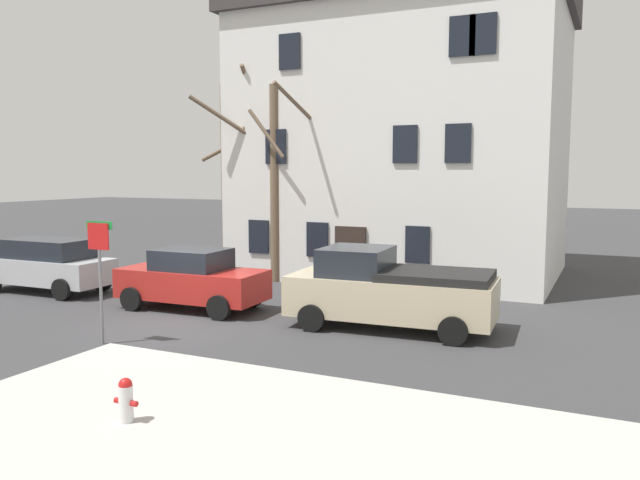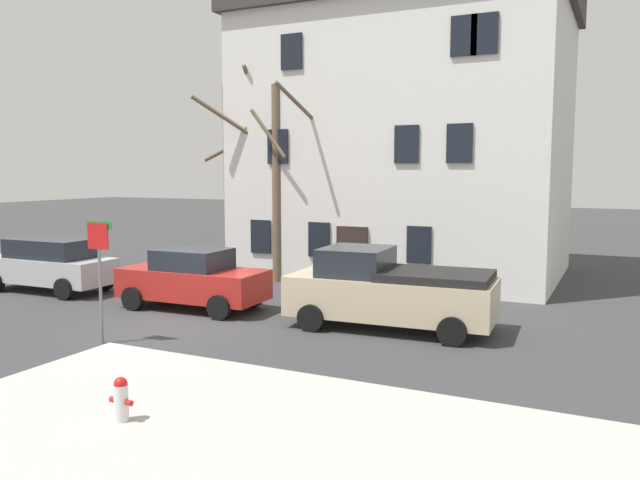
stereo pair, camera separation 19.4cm
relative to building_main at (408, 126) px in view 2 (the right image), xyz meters
The scene contains 11 objects.
ground_plane 12.48m from the building_main, 104.22° to the right, with size 120.00×120.00×0.00m, color #38383A.
sidewalk_slab 18.01m from the building_main, 80.08° to the right, with size 11.11×7.26×0.12m, color #B7B5AD.
building_main is the anchor object (origin of this frame).
tree_bare_near 6.98m from the building_main, 149.63° to the right, with size 3.18×3.38×7.72m.
tree_bare_mid 5.66m from the building_main, 130.06° to the right, with size 3.12×3.10×7.98m.
car_silver_wagon 13.78m from the building_main, 135.79° to the right, with size 4.52×2.01×1.75m.
car_red_sedan 10.85m from the building_main, 110.48° to the right, with size 4.32×2.08×1.74m.
pickup_truck_beige 10.28m from the building_main, 74.54° to the right, with size 5.24×2.55×2.02m.
fire_hydrant 17.35m from the building_main, 87.06° to the right, with size 0.42×0.22×0.69m.
street_sign_pole 13.89m from the building_main, 103.01° to the right, with size 0.76×0.07×2.83m.
bicycle_leaning 9.99m from the building_main, 145.58° to the right, with size 1.70×0.53×1.03m.
Camera 2 is at (10.42, -12.86, 3.96)m, focal length 35.47 mm.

